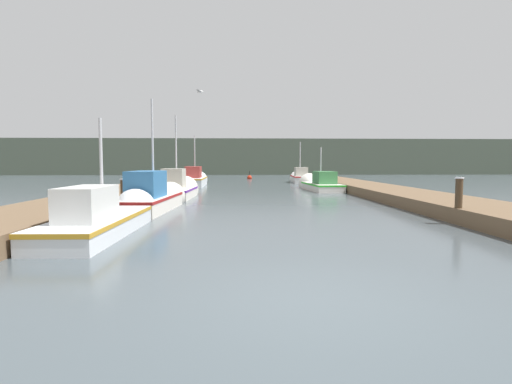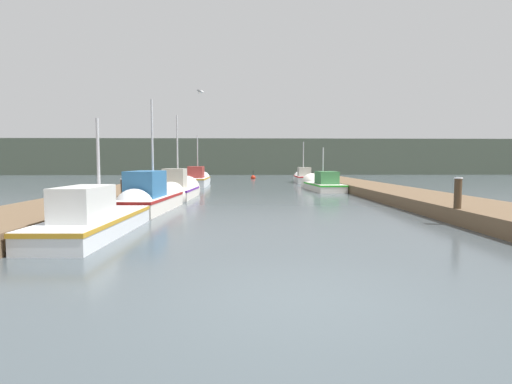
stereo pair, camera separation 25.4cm
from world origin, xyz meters
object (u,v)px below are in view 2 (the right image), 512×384
fishing_boat_2 (179,189)px  mooring_piling_1 (124,193)px  fishing_boat_1 (154,197)px  seagull_lead (201,92)px  fishing_boat_5 (303,177)px  channel_buoy (253,178)px  fishing_boat_0 (104,217)px  mooring_piling_0 (458,201)px  fishing_boat_3 (321,184)px  fishing_boat_4 (198,179)px

fishing_boat_2 → mooring_piling_1: size_ratio=4.02×
fishing_boat_1 → seagull_lead: seagull_lead is taller
fishing_boat_5 → seagull_lead: 19.74m
channel_buoy → mooring_piling_1: bearing=-102.2°
fishing_boat_2 → mooring_piling_1: 5.18m
fishing_boat_0 → seagull_lead: 8.58m
fishing_boat_2 → fishing_boat_5: (8.72, 14.67, 0.04)m
mooring_piling_0 → mooring_piling_1: mooring_piling_0 is taller
fishing_boat_0 → fishing_boat_5: bearing=71.4°
seagull_lead → fishing_boat_2: bearing=46.0°
fishing_boat_3 → mooring_piling_1: bearing=-138.1°
mooring_piling_0 → channel_buoy: (-5.32, 31.31, -0.56)m
fishing_boat_3 → fishing_boat_4: (-8.65, 4.84, 0.12)m
fishing_boat_0 → fishing_boat_2: (0.38, 10.19, 0.03)m
mooring_piling_1 → fishing_boat_2: bearing=74.5°
fishing_boat_1 → mooring_piling_1: fishing_boat_1 is taller
fishing_boat_3 → mooring_piling_1: 14.20m
fishing_boat_0 → mooring_piling_0: (10.12, 0.74, 0.33)m
mooring_piling_0 → fishing_boat_5: bearing=92.4°
fishing_boat_5 → fishing_boat_0: bearing=-107.8°
fishing_boat_1 → mooring_piling_0: (9.84, -4.01, 0.21)m
mooring_piling_0 → channel_buoy: size_ratio=1.39×
fishing_boat_4 → mooring_piling_1: size_ratio=5.12×
fishing_boat_0 → fishing_boat_3: fishing_boat_0 is taller
mooring_piling_1 → seagull_lead: 5.52m
fishing_boat_1 → fishing_boat_4: 15.47m
mooring_piling_1 → seagull_lead: size_ratio=2.14×
fishing_boat_5 → mooring_piling_1: fishing_boat_5 is taller
fishing_boat_4 → channel_buoy: fishing_boat_4 is taller
fishing_boat_5 → seagull_lead: size_ratio=9.40×
fishing_boat_4 → mooring_piling_1: fishing_boat_4 is taller
fishing_boat_4 → channel_buoy: size_ratio=6.02×
fishing_boat_1 → channel_buoy: size_ratio=5.45×
fishing_boat_4 → mooring_piling_0: (9.88, -19.48, 0.22)m
fishing_boat_0 → mooring_piling_0: 10.15m
fishing_boat_4 → seagull_lead: 14.01m
fishing_boat_3 → fishing_boat_4: fishing_boat_4 is taller
fishing_boat_2 → mooring_piling_0: 13.57m
fishing_boat_0 → mooring_piling_1: size_ratio=4.95×
fishing_boat_3 → seagull_lead: 11.80m
fishing_boat_0 → mooring_piling_0: size_ratio=4.20×
fishing_boat_4 → mooring_piling_1: bearing=-94.8°
fishing_boat_3 → fishing_boat_5: 9.48m
fishing_boat_1 → channel_buoy: bearing=84.7°
fishing_boat_3 → channel_buoy: (-4.09, 16.67, -0.22)m
fishing_boat_4 → fishing_boat_1: bearing=-89.9°
fishing_boat_2 → fishing_boat_3: 9.96m
mooring_piling_0 → mooring_piling_1: bearing=158.2°
fishing_boat_2 → fishing_boat_3: (8.50, 5.19, -0.04)m
fishing_boat_5 → mooring_piling_0: fishing_boat_5 is taller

